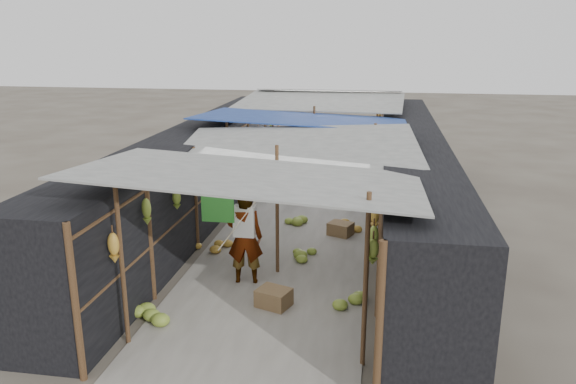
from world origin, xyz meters
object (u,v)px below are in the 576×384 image
Objects in this scene: black_basin at (366,180)px; vendor_seated at (340,186)px; vendor_elderly at (245,238)px; shopper_blue at (307,169)px; crate_near at (340,229)px.

vendor_seated reaches higher than black_basin.
black_basin is at bearing -113.09° from vendor_elderly.
vendor_seated is at bearing -112.41° from vendor_elderly.
vendor_elderly reaches higher than vendor_seated.
shopper_blue is at bearing -119.89° from vendor_seated.
black_basin is 2.46m from vendor_seated.
black_basin is 0.33× the size of vendor_elderly.
black_basin is at bearing 106.86° from crate_near.
shopper_blue is at bearing -133.67° from black_basin.
vendor_elderly is 1.97× the size of vendor_seated.
shopper_blue is (0.36, 6.23, -0.13)m from vendor_elderly.
vendor_elderly reaches higher than black_basin.
crate_near is at bearing -127.62° from vendor_elderly.
vendor_elderly is 6.25m from shopper_blue.
crate_near is 0.88× the size of black_basin.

